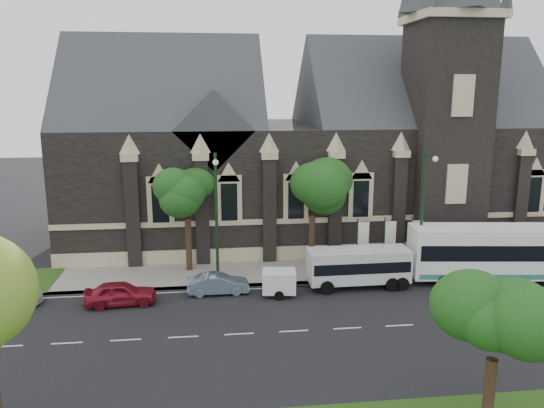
{
  "coord_description": "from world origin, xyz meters",
  "views": [
    {
      "loc": [
        -4.34,
        -26.58,
        13.02
      ],
      "look_at": [
        -0.5,
        6.0,
        5.85
      ],
      "focal_mm": 35.05,
      "sensor_mm": 36.0,
      "label": 1
    }
  ],
  "objects": [
    {
      "name": "sidewalk",
      "position": [
        0.0,
        9.5,
        0.07
      ],
      "size": [
        80.0,
        5.0,
        0.15
      ],
      "primitive_type": "cube",
      "color": "gray",
      "rests_on": "ground"
    },
    {
      "name": "shuttle_bus",
      "position": [
        5.33,
        6.11,
        1.51
      ],
      "size": [
        6.75,
        2.46,
        2.59
      ],
      "rotation": [
        0.0,
        0.0,
        0.01
      ],
      "color": "silver",
      "rests_on": "ground"
    },
    {
      "name": "tree_walk_right",
      "position": [
        3.21,
        10.71,
        5.82
      ],
      "size": [
        4.08,
        4.08,
        7.8
      ],
      "color": "black",
      "rests_on": "ground"
    },
    {
      "name": "museum",
      "position": [
        5.12,
        18.78,
        8.17
      ],
      "size": [
        40.0,
        17.7,
        29.9
      ],
      "color": "black",
      "rests_on": "ground"
    },
    {
      "name": "ground",
      "position": [
        0.0,
        0.0,
        0.0
      ],
      "size": [
        160.0,
        160.0,
        0.0
      ],
      "primitive_type": "plane",
      "color": "black",
      "rests_on": "ground"
    },
    {
      "name": "sedan",
      "position": [
        -4.0,
        6.0,
        0.66
      ],
      "size": [
        4.0,
        1.45,
        1.31
      ],
      "primitive_type": "imported",
      "rotation": [
        0.0,
        0.0,
        1.59
      ],
      "color": "slate",
      "rests_on": "ground"
    },
    {
      "name": "street_lamp_near",
      "position": [
        10.0,
        7.09,
        5.11
      ],
      "size": [
        0.36,
        1.88,
        9.0
      ],
      "color": "black",
      "rests_on": "ground"
    },
    {
      "name": "banner_flag_right",
      "position": [
        10.29,
        9.0,
        2.38
      ],
      "size": [
        0.9,
        0.1,
        4.0
      ],
      "color": "black",
      "rests_on": "ground"
    },
    {
      "name": "tree_walk_left",
      "position": [
        -5.8,
        10.7,
        5.73
      ],
      "size": [
        3.91,
        3.91,
        7.64
      ],
      "color": "black",
      "rests_on": "ground"
    },
    {
      "name": "banner_flag_left",
      "position": [
        6.29,
        9.0,
        2.38
      ],
      "size": [
        0.9,
        0.1,
        4.0
      ],
      "color": "black",
      "rests_on": "ground"
    },
    {
      "name": "car_far_red",
      "position": [
        -10.0,
        4.89,
        0.73
      ],
      "size": [
        4.44,
        2.1,
        1.47
      ],
      "primitive_type": "imported",
      "rotation": [
        0.0,
        0.0,
        1.66
      ],
      "color": "maroon",
      "rests_on": "ground"
    },
    {
      "name": "box_trailer",
      "position": [
        -0.14,
        5.24,
        0.93
      ],
      "size": [
        3.14,
        1.85,
        1.64
      ],
      "rotation": [
        0.0,
        0.0,
        -0.11
      ],
      "color": "white",
      "rests_on": "ground"
    },
    {
      "name": "tree_park_east",
      "position": [
        6.18,
        -9.32,
        4.62
      ],
      "size": [
        3.4,
        3.4,
        6.28
      ],
      "color": "black",
      "rests_on": "ground"
    },
    {
      "name": "street_lamp_mid",
      "position": [
        -4.0,
        7.09,
        5.11
      ],
      "size": [
        0.36,
        1.88,
        9.0
      ],
      "color": "black",
      "rests_on": "ground"
    },
    {
      "name": "tour_coach",
      "position": [
        15.74,
        6.03,
        2.08
      ],
      "size": [
        13.34,
        4.3,
        3.82
      ],
      "rotation": [
        0.0,
        0.0,
        -0.12
      ],
      "color": "white",
      "rests_on": "ground"
    },
    {
      "name": "banner_flag_center",
      "position": [
        8.29,
        9.0,
        2.38
      ],
      "size": [
        0.9,
        0.1,
        4.0
      ],
      "color": "black",
      "rests_on": "ground"
    }
  ]
}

